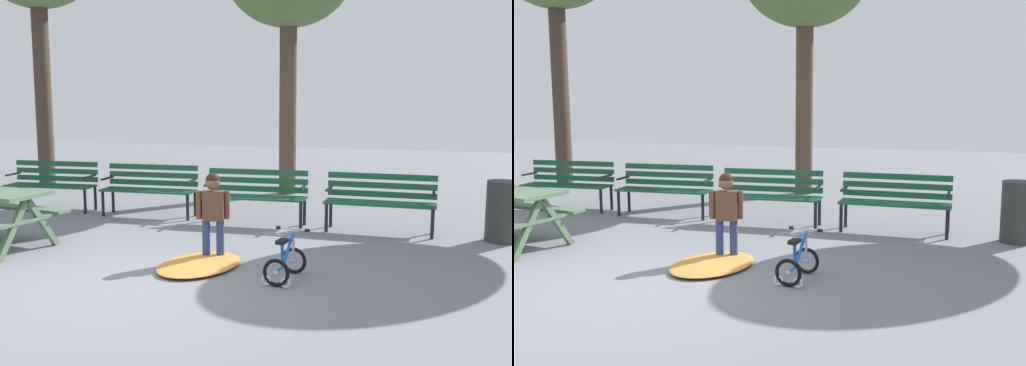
{
  "view_description": "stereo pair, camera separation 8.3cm",
  "coord_description": "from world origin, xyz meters",
  "views": [
    {
      "loc": [
        3.15,
        -5.22,
        1.94
      ],
      "look_at": [
        0.89,
        2.1,
        0.85
      ],
      "focal_mm": 41.27,
      "sensor_mm": 36.0,
      "label": 1
    },
    {
      "loc": [
        3.23,
        -5.2,
        1.94
      ],
      "look_at": [
        0.89,
        2.1,
        0.85
      ],
      "focal_mm": 41.27,
      "sensor_mm": 36.0,
      "label": 2
    }
  ],
  "objects": [
    {
      "name": "leaf_pile",
      "position": [
        0.56,
        0.95,
        0.04
      ],
      "size": [
        1.08,
        1.36,
        0.07
      ],
      "primitive_type": "ellipsoid",
      "rotation": [
        0.0,
        0.0,
        1.36
      ],
      "color": "#C68438",
      "rests_on": "ground"
    },
    {
      "name": "ground",
      "position": [
        0.0,
        0.0,
        0.0
      ],
      "size": [
        36.0,
        36.0,
        0.0
      ],
      "primitive_type": "plane",
      "color": "slate"
    },
    {
      "name": "kids_bicycle",
      "position": [
        1.64,
        0.76,
        0.2
      ],
      "size": [
        0.42,
        0.59,
        0.54
      ],
      "color": "black",
      "rests_on": "ground"
    },
    {
      "name": "park_bench_far_left",
      "position": [
        -3.32,
        3.56,
        0.51
      ],
      "size": [
        1.63,
        0.57,
        0.85
      ],
      "color": "#195133",
      "rests_on": "ground"
    },
    {
      "name": "park_bench_far_right",
      "position": [
        2.39,
        3.46,
        0.51
      ],
      "size": [
        1.6,
        0.47,
        0.85
      ],
      "color": "#195133",
      "rests_on": "ground"
    },
    {
      "name": "child_standing",
      "position": [
        0.6,
        1.3,
        0.63
      ],
      "size": [
        0.39,
        0.24,
        1.07
      ],
      "color": "navy",
      "rests_on": "ground"
    },
    {
      "name": "park_bench_left",
      "position": [
        -1.42,
        3.57,
        0.51
      ],
      "size": [
        1.62,
        0.55,
        0.85
      ],
      "color": "#195133",
      "rests_on": "ground"
    },
    {
      "name": "trash_bin",
      "position": [
        4.05,
        3.33,
        0.42
      ],
      "size": [
        0.44,
        0.44,
        0.84
      ],
      "primitive_type": "cylinder",
      "color": "#2D332D",
      "rests_on": "ground"
    },
    {
      "name": "park_bench_right",
      "position": [
        0.48,
        3.43,
        0.51
      ],
      "size": [
        1.62,
        0.55,
        0.85
      ],
      "color": "#195133",
      "rests_on": "ground"
    }
  ]
}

